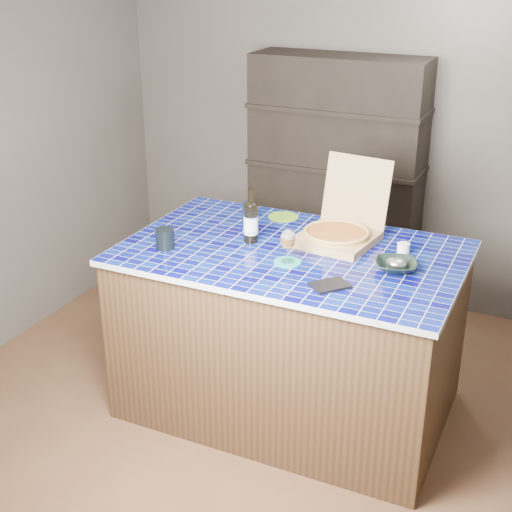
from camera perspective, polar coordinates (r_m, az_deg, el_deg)
The scene contains 14 objects.
room at distance 3.68m, azimuth -1.34°, elevation 4.38°, with size 3.50×3.50×3.50m.
shelving_unit at distance 5.13m, azimuth 6.41°, elevation 5.72°, with size 1.20×0.41×1.80m.
kitchen_island at distance 4.00m, azimuth 2.76°, elevation -5.98°, with size 1.79×1.14×0.98m.
pizza_box at distance 3.89m, azimuth 6.62°, elevation 1.98°, with size 0.44×0.52×0.42m.
mead_bottle at distance 3.85m, azimuth -0.42°, elevation 2.81°, with size 0.08×0.08×0.30m.
teal_trivet at distance 3.63m, azimuth 2.53°, elevation -0.49°, with size 0.14×0.14×0.01m, color teal.
wine_glass at distance 3.58m, azimuth 2.57°, elevation 1.28°, with size 0.08×0.08×0.17m.
tumbler at distance 3.81m, azimuth -7.30°, elevation 1.39°, with size 0.10×0.10×0.11m, color black.
dvd_case at distance 3.39m, azimuth 5.92°, elevation -2.34°, with size 0.12×0.18×0.01m, color black.
bowl at distance 3.60m, azimuth 11.15°, elevation -0.77°, with size 0.21×0.21×0.05m, color black.
foil_contents at distance 3.59m, azimuth 11.17°, elevation -0.55°, with size 0.11×0.09×0.05m, color #A2A5AD.
white_jar at distance 3.81m, azimuth 11.71°, elevation 0.60°, with size 0.07×0.07×0.06m, color white.
navy_cup at distance 4.18m, azimuth -0.62°, elevation 3.59°, with size 0.07×0.07×0.11m, color black.
green_trivet at distance 4.25m, azimuth 2.20°, elevation 3.16°, with size 0.18×0.18×0.01m, color #629C21.
Camera 1 is at (1.56, -3.11, 2.45)m, focal length 50.00 mm.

